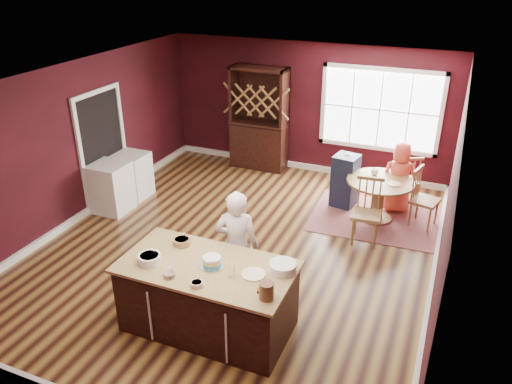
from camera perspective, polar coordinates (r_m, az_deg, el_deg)
room_shell at (r=7.47m, az=-2.20°, el=2.60°), size 7.00×7.00×7.00m
window at (r=10.18m, az=13.99°, el=9.12°), size 2.36×0.10×1.66m
doorway at (r=9.57m, az=-17.05°, el=4.68°), size 0.08×1.26×2.13m
kitchen_island at (r=6.30m, az=-5.49°, el=-11.97°), size 2.10×1.10×0.92m
dining_table at (r=8.91m, az=13.91°, el=0.05°), size 1.15×1.15×0.75m
baker at (r=6.61m, az=-2.21°, el=-6.17°), size 0.66×0.52×1.59m
layer_cake at (r=5.97m, az=-5.07°, el=-7.92°), size 0.31×0.31×0.12m
bowl_blue at (r=6.15m, az=-12.07°, el=-7.48°), size 0.28×0.28×0.11m
bowl_yellow at (r=6.44m, az=-8.46°, el=-5.63°), size 0.22×0.22×0.08m
bowl_pink at (r=5.87m, az=-9.92°, el=-9.32°), size 0.15×0.15×0.05m
bowl_olive at (r=5.68m, az=-6.79°, el=-10.39°), size 0.14×0.14×0.05m
drinking_glass at (r=5.75m, az=-2.81°, el=-9.09°), size 0.08×0.08×0.16m
dinner_plate at (r=5.83m, az=-0.28°, el=-9.37°), size 0.28×0.28×0.02m
white_tub at (r=5.87m, az=3.08°, el=-8.58°), size 0.32×0.32×0.11m
stoneware_crock at (r=5.43m, az=1.19°, el=-11.20°), size 0.16×0.16×0.20m
toy_figurine at (r=5.54m, az=0.35°, el=-11.10°), size 0.05×0.05×0.08m
rug at (r=9.14m, az=13.57°, el=-2.94°), size 2.30×1.82×0.01m
chair_east at (r=8.91m, az=18.81°, el=-0.68°), size 0.52×0.53×1.05m
chair_south at (r=8.14m, az=12.52°, el=-2.24°), size 0.49×0.47×1.09m
chair_north at (r=9.64m, az=16.77°, el=1.48°), size 0.56×0.55×1.00m
seated_woman at (r=9.26m, az=16.05°, el=1.62°), size 0.72×0.55×1.31m
high_chair at (r=9.29m, az=10.13°, el=1.39°), size 0.48×0.48×1.03m
toddler at (r=9.23m, az=9.90°, el=3.24°), size 0.18×0.14×0.26m
table_plate at (r=8.71m, az=15.52°, el=0.88°), size 0.22×0.22×0.02m
table_cup at (r=9.00m, az=13.40°, el=2.25°), size 0.13×0.13×0.10m
hutch at (r=10.69m, az=0.36°, el=8.37°), size 1.19×0.50×2.18m
washer at (r=9.36m, az=-16.22°, el=0.50°), size 0.62×0.60×0.90m
dryer at (r=9.83m, az=-13.97°, el=1.87°), size 0.60×0.58×0.86m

